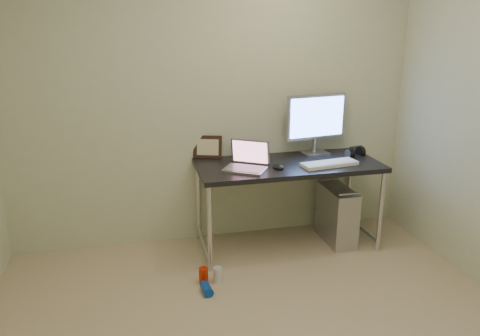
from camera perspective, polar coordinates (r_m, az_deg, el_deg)
name	(u,v)px	position (r m, az deg, el deg)	size (l,w,h in m)	color
wall_back	(214,100)	(3.99, -3.20, 8.31)	(3.50, 0.02, 2.50)	beige
desk	(288,172)	(3.95, 5.88, -0.53)	(1.53, 0.67, 0.75)	black
tower_computer	(337,215)	(4.24, 11.69, -5.58)	(0.21, 0.48, 0.53)	#ACACB0
cable_a	(319,187)	(4.43, 9.56, -2.34)	(0.01, 0.01, 0.70)	black
cable_b	(328,189)	(4.46, 10.71, -2.56)	(0.01, 0.01, 0.72)	black
can_red	(204,276)	(3.60, -4.46, -12.95)	(0.07, 0.07, 0.13)	#BD2206
can_white	(218,275)	(3.61, -2.75, -12.90)	(0.07, 0.07, 0.12)	silver
can_blue	(207,289)	(3.50, -4.08, -14.50)	(0.07, 0.07, 0.13)	#0D3FAD
laptop	(247,162)	(3.74, 0.87, 0.68)	(0.42, 0.40, 0.22)	#A2A2A9
monitor	(316,120)	(4.16, 9.29, 5.85)	(0.57, 0.20, 0.53)	#A2A2A9
keyboard	(329,164)	(3.91, 10.84, 0.51)	(0.47, 0.15, 0.03)	white
mouse_right	(354,160)	(4.05, 13.74, 0.97)	(0.06, 0.10, 0.03)	black
mouse_left	(278,166)	(3.77, 4.66, 0.26)	(0.08, 0.12, 0.04)	black
headphones	(355,153)	(4.24, 13.85, 1.84)	(0.18, 0.11, 0.11)	black
picture_frame	(208,147)	(4.04, -3.98, 2.58)	(0.25, 0.03, 0.20)	black
webcam	(233,147)	(4.08, -0.82, 2.63)	(0.04, 0.03, 0.12)	silver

